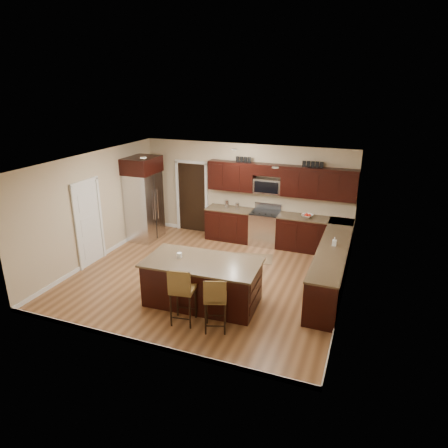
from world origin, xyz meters
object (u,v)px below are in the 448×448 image
at_px(range, 265,228).
at_px(refrigerator, 144,198).
at_px(island, 203,283).
at_px(stool_mid, 182,290).
at_px(stool_right, 215,299).

bearing_deg(range, refrigerator, -166.18).
relative_size(island, stool_mid, 2.07).
xyz_separation_m(stool_right, refrigerator, (-3.60, 3.53, 0.54)).
distance_m(island, stool_mid, 0.89).
height_order(island, stool_right, stool_right).
bearing_deg(stool_right, refrigerator, 116.30).
bearing_deg(island, range, 82.17).
bearing_deg(range, stool_right, -86.02).
relative_size(stool_right, refrigerator, 0.45).
xyz_separation_m(island, stool_mid, (-0.03, -0.85, 0.28)).
bearing_deg(island, stool_mid, -94.86).
distance_m(range, stool_right, 4.35).
bearing_deg(refrigerator, island, -42.04).
xyz_separation_m(stool_mid, stool_right, (0.66, 0.01, -0.04)).
height_order(range, stool_mid, stool_mid).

